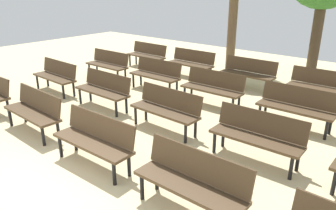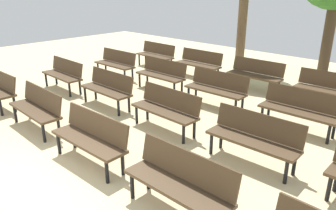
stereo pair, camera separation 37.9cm
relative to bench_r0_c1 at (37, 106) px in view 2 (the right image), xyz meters
name	(u,v)px [view 2 (the right image)]	position (x,y,z in m)	size (l,w,h in m)	color
ground_plane	(0,203)	(2.02, -1.60, -0.50)	(24.88, 24.88, 0.00)	beige
bench_r0_c1	(37,106)	(0.00, 0.00, 0.00)	(1.61, 0.51, 0.87)	#4C3823
bench_r0_c2	(91,136)	(2.02, -0.02, 0.00)	(1.61, 0.53, 0.87)	#4C3823
bench_r0_c3	(180,180)	(3.99, 0.04, 0.00)	(1.61, 0.50, 0.87)	#4C3823
bench_r1_c0	(64,73)	(-2.07, 1.78, 0.00)	(1.61, 0.52, 0.87)	#4C3823
bench_r1_c1	(108,87)	(-0.03, 1.84, 0.00)	(1.60, 0.48, 0.87)	#4C3823
bench_r1_c2	(166,107)	(2.00, 1.84, 0.00)	(1.61, 0.50, 0.87)	#4C3823
bench_r1_c3	(254,136)	(4.03, 1.89, 0.00)	(1.61, 0.53, 0.87)	#4C3823
bench_r2_c0	(116,62)	(-2.06, 3.67, 0.00)	(1.61, 0.51, 0.87)	#4C3823
bench_r2_c1	(162,73)	(-0.01, 3.74, 0.00)	(1.61, 0.50, 0.87)	#4C3823
bench_r2_c2	(217,87)	(1.94, 3.72, 0.00)	(1.62, 0.54, 0.87)	#4C3823
bench_r2_c3	(300,108)	(4.03, 3.73, 0.00)	(1.61, 0.52, 0.87)	#4C3823
bench_r3_c0	(156,54)	(-2.09, 5.54, 0.00)	(1.61, 0.51, 0.87)	#4C3823
bench_r3_c1	(199,62)	(-0.09, 5.56, 0.00)	(1.61, 0.50, 0.87)	#4C3823
bench_r3_c2	(256,73)	(1.95, 5.60, 0.00)	(1.61, 0.50, 0.87)	#4C3823
bench_r3_c3	(329,88)	(3.99, 5.59, 0.00)	(1.61, 0.52, 0.87)	#4C3823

